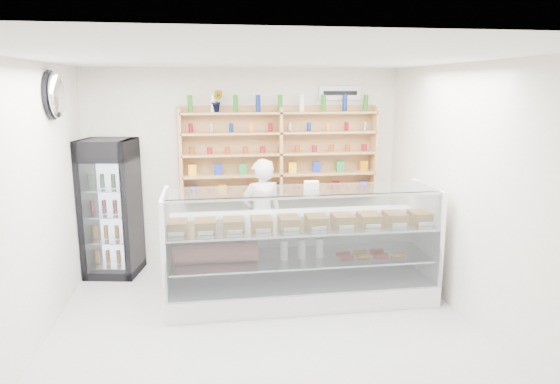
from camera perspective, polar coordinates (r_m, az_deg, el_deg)
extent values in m
plane|color=silver|center=(5.37, -1.60, -16.32)|extent=(5.00, 5.00, 0.00)
plane|color=white|center=(4.73, -1.80, 15.05)|extent=(5.00, 5.00, 0.00)
plane|color=beige|center=(7.31, -4.06, 2.94)|extent=(4.50, 0.00, 4.50)
plane|color=beige|center=(2.54, 5.35, -14.93)|extent=(4.50, 0.00, 4.50)
plane|color=beige|center=(5.12, -27.59, -2.35)|extent=(0.00, 5.00, 5.00)
plane|color=beige|center=(5.59, 21.85, -0.72)|extent=(0.00, 5.00, 5.00)
cube|color=white|center=(6.17, 2.36, -11.06)|extent=(3.18, 0.90, 0.26)
cube|color=white|center=(6.39, 1.69, -5.76)|extent=(3.18, 0.05, 0.67)
cube|color=silver|center=(6.02, 2.40, -7.49)|extent=(3.05, 0.79, 0.02)
cube|color=silver|center=(5.90, 2.43, -3.90)|extent=(3.11, 0.83, 0.02)
cube|color=silver|center=(5.53, 3.28, -6.23)|extent=(3.11, 0.13, 1.11)
cube|color=silver|center=(5.74, 2.57, 0.23)|extent=(3.11, 0.63, 0.01)
imported|color=silver|center=(6.81, -2.11, -2.85)|extent=(0.66, 0.51, 1.60)
cube|color=black|center=(7.14, -18.73, -1.72)|extent=(0.78, 0.77, 1.86)
cube|color=#240432|center=(6.70, -19.14, 4.28)|extent=(0.65, 0.15, 0.26)
cube|color=silver|center=(6.85, -18.64, -3.01)|extent=(0.56, 0.11, 1.47)
cube|color=tan|center=(7.11, -11.24, 4.03)|extent=(0.04, 0.28, 1.33)
cube|color=tan|center=(7.18, 0.02, 4.34)|extent=(0.04, 0.28, 1.33)
cube|color=tan|center=(7.51, 10.66, 4.48)|extent=(0.04, 0.28, 1.33)
cube|color=tan|center=(7.28, 0.02, -0.27)|extent=(2.80, 0.28, 0.03)
cube|color=tan|center=(7.22, 0.02, 2.06)|extent=(2.80, 0.28, 0.03)
cube|color=tan|center=(7.18, 0.02, 4.42)|extent=(2.80, 0.28, 0.03)
cube|color=tan|center=(7.14, 0.02, 6.80)|extent=(2.80, 0.28, 0.03)
cube|color=tan|center=(7.12, 0.02, 9.05)|extent=(2.80, 0.28, 0.03)
imported|color=#1E6626|center=(7.04, -7.24, 10.29)|extent=(0.19, 0.16, 0.31)
ellipsoid|color=silver|center=(6.11, -24.22, 10.05)|extent=(0.15, 0.50, 0.50)
cube|color=white|center=(7.43, 6.88, 11.17)|extent=(0.62, 0.03, 0.20)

